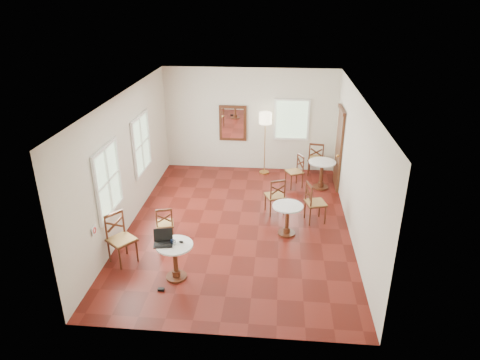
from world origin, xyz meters
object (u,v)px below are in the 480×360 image
(chair_near_b, at_px, (121,239))
(chair_mid_b, at_px, (315,203))
(cafe_table_near, at_px, (175,257))
(chair_mid_a, at_px, (275,196))
(navy_mug, at_px, (172,241))
(cafe_table_mid, at_px, (287,216))
(chair_near_a, at_px, (165,224))
(water_glass, at_px, (174,242))
(floor_lamp, at_px, (265,122))
(power_adapter, at_px, (161,289))
(chair_back_b, at_px, (295,171))
(laptop, at_px, (163,240))
(cafe_table_back, at_px, (322,172))
(mouse, at_px, (181,242))
(chair_back_a, at_px, (316,158))

(chair_near_b, bearing_deg, chair_mid_b, -24.80)
(cafe_table_near, height_order, chair_near_b, chair_near_b)
(chair_mid_a, height_order, navy_mug, chair_mid_a)
(chair_near_b, distance_m, chair_mid_b, 4.37)
(cafe_table_mid, relative_size, navy_mug, 7.27)
(chair_near_a, distance_m, water_glass, 1.43)
(floor_lamp, relative_size, power_adapter, 16.14)
(navy_mug, bearing_deg, water_glass, -38.39)
(chair_mid_b, distance_m, chair_back_b, 1.96)
(chair_near_b, height_order, laptop, chair_near_b)
(chair_back_b, distance_m, power_adapter, 5.40)
(chair_near_b, height_order, chair_mid_a, chair_near_b)
(cafe_table_back, height_order, power_adapter, cafe_table_back)
(navy_mug, bearing_deg, chair_mid_b, 41.03)
(chair_back_b, distance_m, mouse, 4.82)
(laptop, distance_m, mouse, 0.33)
(floor_lamp, distance_m, mouse, 5.40)
(floor_lamp, xyz_separation_m, navy_mug, (-1.49, -5.21, -0.77))
(mouse, bearing_deg, chair_near_b, 144.08)
(chair_near_a, height_order, chair_back_b, chair_back_b)
(navy_mug, bearing_deg, cafe_table_back, 54.47)
(chair_near_a, bearing_deg, navy_mug, 95.99)
(chair_back_b, bearing_deg, mouse, -53.13)
(chair_mid_a, bearing_deg, cafe_table_mid, 83.85)
(laptop, bearing_deg, chair_back_b, 48.61)
(mouse, relative_size, power_adapter, 0.79)
(chair_mid_a, distance_m, floor_lamp, 2.74)
(navy_mug, distance_m, water_glass, 0.06)
(chair_near_a, height_order, chair_near_b, chair_near_b)
(chair_near_b, distance_m, navy_mug, 1.24)
(cafe_table_back, xyz_separation_m, chair_near_a, (-3.55, -3.05, -0.06))
(power_adapter, bearing_deg, cafe_table_back, 55.81)
(chair_near_b, bearing_deg, chair_near_a, -0.24)
(floor_lamp, bearing_deg, laptop, -107.58)
(cafe_table_back, xyz_separation_m, chair_back_b, (-0.71, 0.03, -0.03))
(cafe_table_near, height_order, mouse, mouse)
(cafe_table_mid, distance_m, chair_near_b, 3.53)
(chair_near_a, bearing_deg, laptop, 88.94)
(cafe_table_near, bearing_deg, cafe_table_mid, 40.70)
(cafe_table_back, height_order, laptop, laptop)
(laptop, xyz_separation_m, water_glass, (0.21, -0.03, -0.01))
(water_glass, bearing_deg, floor_lamp, 74.61)
(cafe_table_mid, bearing_deg, chair_back_a, 76.10)
(cafe_table_mid, relative_size, mouse, 8.00)
(navy_mug, bearing_deg, chair_near_a, 111.24)
(chair_mid_b, bearing_deg, chair_near_b, 100.76)
(cafe_table_back, height_order, chair_near_b, chair_near_b)
(cafe_table_near, relative_size, chair_near_b, 0.71)
(chair_mid_b, height_order, mouse, chair_mid_b)
(cafe_table_near, height_order, chair_near_a, chair_near_a)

